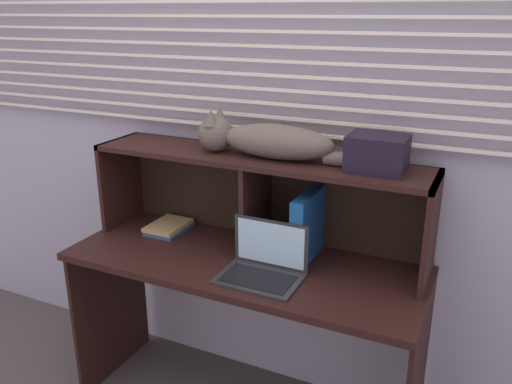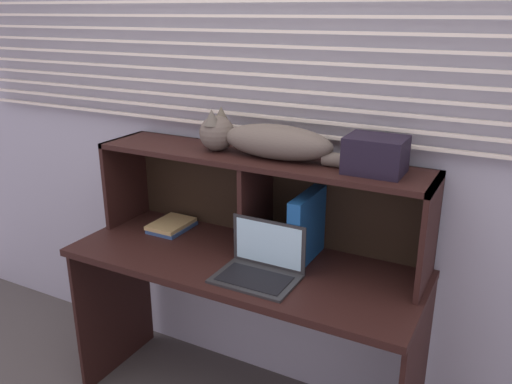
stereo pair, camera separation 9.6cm
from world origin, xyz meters
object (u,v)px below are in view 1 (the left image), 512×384
binder_upright (308,226)px  cat (265,140)px  laptop (263,266)px  storage_box (377,153)px  book_stack (169,227)px

binder_upright → cat: bearing=180.0°
cat → laptop: size_ratio=2.54×
cat → storage_box: size_ratio=3.76×
laptop → book_stack: (-0.57, 0.21, -0.03)m
laptop → storage_box: size_ratio=1.48×
laptop → binder_upright: (0.10, 0.21, 0.10)m
book_stack → storage_box: size_ratio=0.99×
cat → storage_box: cat is taller
binder_upright → book_stack: 0.68m
book_stack → cat: bearing=0.1°
cat → binder_upright: bearing=0.0°
storage_box → laptop: bearing=-149.2°
laptop → binder_upright: 0.25m
laptop → book_stack: bearing=160.0°
cat → book_stack: bearing=-179.9°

